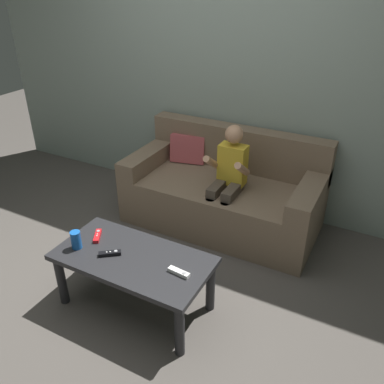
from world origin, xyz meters
name	(u,v)px	position (x,y,z in m)	size (l,w,h in m)	color
ground_plane	(116,298)	(0.00, 0.00, 0.00)	(9.95, 9.95, 0.00)	#4C4742
wall_back	(221,68)	(0.00, 1.65, 1.25)	(4.97, 0.05, 2.50)	gray
couch	(224,192)	(0.24, 1.25, 0.29)	(1.64, 0.80, 0.80)	#75604C
person_seated_on_couch	(228,177)	(0.35, 1.08, 0.54)	(0.31, 0.38, 0.95)	#4C4238
coffee_table	(133,264)	(0.16, 0.02, 0.34)	(1.00, 0.51, 0.41)	#232326
game_remote_black_near_edge	(110,253)	(0.02, -0.03, 0.42)	(0.13, 0.11, 0.03)	black
game_remote_red_center	(97,236)	(-0.17, 0.08, 0.42)	(0.10, 0.14, 0.03)	red
game_remote_white_far_corner	(179,272)	(0.50, 0.01, 0.42)	(0.14, 0.05, 0.03)	white
soda_can	(76,240)	(-0.21, -0.07, 0.47)	(0.07, 0.07, 0.12)	#1959B2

